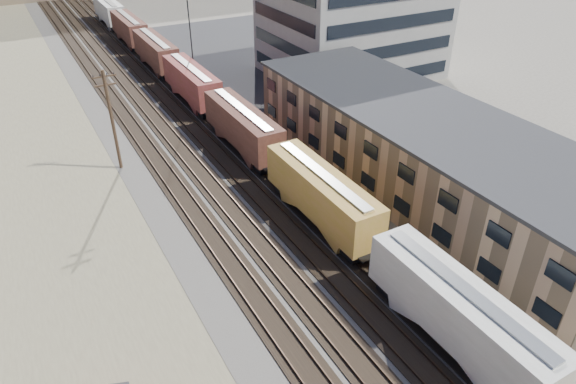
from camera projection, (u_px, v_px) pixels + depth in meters
ballast_bed at (177, 122)px, 60.46m from camera, size 18.00×200.00×0.06m
asphalt_lot at (406, 131)px, 58.43m from camera, size 26.00×120.00×0.04m
rail_tracks at (173, 122)px, 60.19m from camera, size 11.40×200.00×0.24m
freight_train at (215, 102)px, 58.51m from camera, size 3.00×119.74×4.46m
warehouse at (423, 151)px, 46.18m from camera, size 12.40×40.40×7.25m
office_tower at (353, 7)px, 70.86m from camera, size 22.60×18.60×18.45m
utility_pole_north at (112, 119)px, 48.23m from camera, size 2.20×0.32×10.00m
radio_mast at (189, 19)px, 65.60m from camera, size 1.20×0.16×18.00m
parked_car_blue at (414, 116)px, 59.93m from camera, size 6.02×6.01×1.62m
parked_car_far at (383, 73)px, 73.47m from camera, size 2.82×4.51×1.43m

